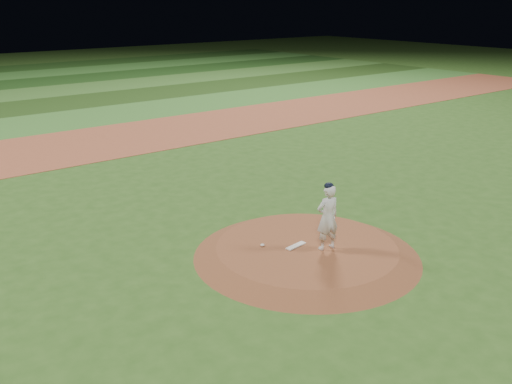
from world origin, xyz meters
The scene contains 8 objects.
ground centered at (0.00, 0.00, 0.00)m, with size 120.00×120.00×0.00m, color #305A1D.
infield_dirt_band centered at (0.00, 14.00, 0.01)m, with size 70.00×6.00×0.02m, color #9C4E30.
outfield_stripe_0 centered at (0.00, 19.50, 0.01)m, with size 70.00×5.00×0.02m, color #39772B.
outfield_stripe_1 centered at (0.00, 24.50, 0.01)m, with size 70.00×5.00×0.02m, color #224315.
pitchers_mound centered at (0.00, 0.00, 0.12)m, with size 5.50×5.50×0.25m, color brown.
pitching_rubber centered at (-0.22, 0.15, 0.26)m, with size 0.59×0.15×0.03m, color silver.
rosin_bag centered at (-0.85, 0.66, 0.28)m, with size 0.11×0.11×0.06m, color silver.
pitcher_on_mound centered at (0.27, -0.40, 1.07)m, with size 0.65×0.48×1.67m.
Camera 1 is at (-8.76, -9.23, 5.97)m, focal length 40.00 mm.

